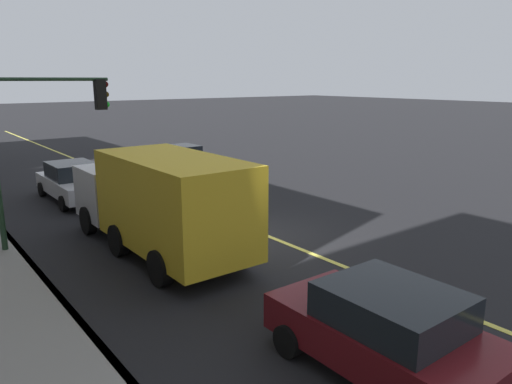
{
  "coord_description": "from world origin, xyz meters",
  "views": [
    {
      "loc": [
        -11.6,
        9.16,
        4.85
      ],
      "look_at": [
        -2.33,
        2.02,
        2.11
      ],
      "focal_mm": 33.75,
      "sensor_mm": 36.0,
      "label": 1
    }
  ],
  "objects_px": {
    "car_white": "(73,181)",
    "car_maroon": "(385,330)",
    "truck_yellow": "(160,200)",
    "car_navy": "(180,161)",
    "traffic_light_mast": "(43,127)"
  },
  "relations": [
    {
      "from": "car_navy",
      "to": "truck_yellow",
      "type": "distance_m",
      "value": 11.15
    },
    {
      "from": "car_white",
      "to": "car_navy",
      "type": "bearing_deg",
      "value": -73.69
    },
    {
      "from": "car_white",
      "to": "traffic_light_mast",
      "type": "height_order",
      "value": "traffic_light_mast"
    },
    {
      "from": "car_maroon",
      "to": "traffic_light_mast",
      "type": "distance_m",
      "value": 10.82
    },
    {
      "from": "car_navy",
      "to": "car_white",
      "type": "distance_m",
      "value": 6.12
    },
    {
      "from": "car_maroon",
      "to": "truck_yellow",
      "type": "relative_size",
      "value": 0.54
    },
    {
      "from": "car_navy",
      "to": "car_maroon",
      "type": "bearing_deg",
      "value": 161.98
    },
    {
      "from": "traffic_light_mast",
      "to": "car_maroon",
      "type": "bearing_deg",
      "value": -165.9
    },
    {
      "from": "car_white",
      "to": "truck_yellow",
      "type": "distance_m",
      "value": 7.81
    },
    {
      "from": "car_white",
      "to": "car_maroon",
      "type": "relative_size",
      "value": 1.15
    },
    {
      "from": "car_maroon",
      "to": "car_white",
      "type": "bearing_deg",
      "value": 1.1
    },
    {
      "from": "car_maroon",
      "to": "truck_yellow",
      "type": "distance_m",
      "value": 7.68
    },
    {
      "from": "truck_yellow",
      "to": "traffic_light_mast",
      "type": "xyz_separation_m",
      "value": [
        2.52,
        2.32,
        1.99
      ]
    },
    {
      "from": "truck_yellow",
      "to": "car_maroon",
      "type": "bearing_deg",
      "value": -178.24
    },
    {
      "from": "truck_yellow",
      "to": "car_navy",
      "type": "bearing_deg",
      "value": -31.47
    }
  ]
}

